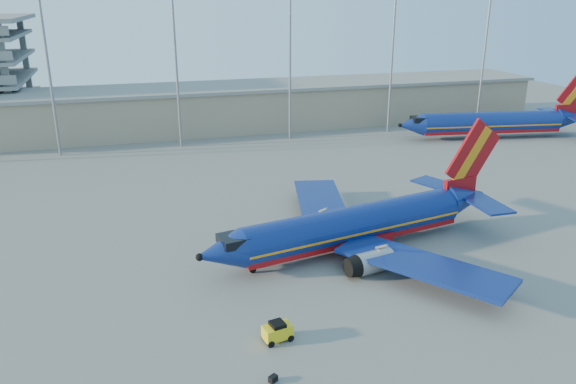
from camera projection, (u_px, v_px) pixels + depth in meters
name	position (u px, v px, depth m)	size (l,w,h in m)	color
ground	(279.00, 250.00, 58.73)	(220.00, 220.00, 0.00)	slate
terminal_building	(249.00, 105.00, 112.43)	(122.00, 16.00, 8.50)	gray
light_mast_row	(234.00, 43.00, 95.84)	(101.60, 1.60, 28.65)	gray
aircraft_main	(360.00, 224.00, 58.45)	(36.29, 34.59, 12.39)	navy
aircraft_second	(495.00, 122.00, 103.95)	(37.85, 14.64, 12.87)	navy
baggage_tug	(277.00, 331.00, 43.09)	(2.44, 1.75, 1.60)	yellow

